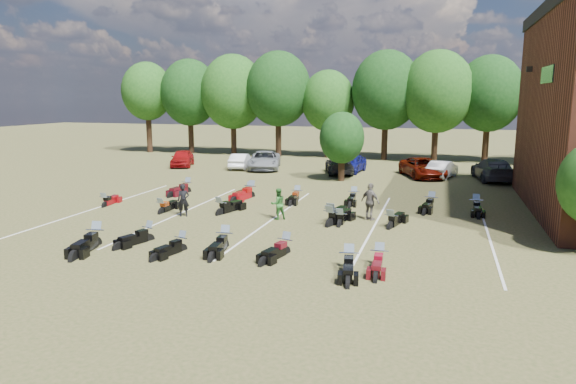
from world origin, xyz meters
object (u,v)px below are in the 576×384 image
at_px(motorcycle_14, 187,192).
at_px(person_green, 278,204).
at_px(motorcycle_0, 97,246).
at_px(car_0, 182,158).
at_px(motorcycle_7, 105,207).
at_px(person_black, 183,200).
at_px(car_4, 351,163).
at_px(person_grey, 370,202).
at_px(motorcycle_3, 225,248).

bearing_deg(motorcycle_14, person_green, -26.69).
relative_size(person_green, motorcycle_0, 0.62).
xyz_separation_m(car_0, motorcycle_7, (3.93, -16.22, -0.71)).
bearing_deg(motorcycle_7, motorcycle_14, -121.50).
bearing_deg(person_black, motorcycle_7, 146.97).
height_order(car_4, person_green, person_green).
distance_m(car_0, motorcycle_7, 16.71).
bearing_deg(car_4, car_0, -170.65).
relative_size(person_black, motorcycle_7, 0.82).
distance_m(car_4, person_grey, 16.23).
bearing_deg(motorcycle_0, person_green, 37.96).
bearing_deg(car_4, motorcycle_0, -98.59).
xyz_separation_m(person_grey, motorcycle_3, (-4.92, -6.41, -0.92)).
distance_m(car_4, motorcycle_14, 14.49).
bearing_deg(person_green, car_4, -132.72).
relative_size(car_0, person_black, 2.56).
relative_size(person_grey, motorcycle_7, 0.92).
xyz_separation_m(person_black, person_grey, (9.16, 1.90, 0.10)).
height_order(car_4, person_grey, person_grey).
bearing_deg(person_grey, motorcycle_7, 35.89).
relative_size(car_0, person_green, 2.69).
relative_size(car_0, motorcycle_14, 1.77).
relative_size(car_4, motorcycle_7, 2.11).
distance_m(car_0, person_grey, 23.76).
distance_m(person_black, motorcycle_3, 6.24).
bearing_deg(car_0, person_grey, -59.41).
bearing_deg(motorcycle_7, person_grey, 177.07).
height_order(motorcycle_7, motorcycle_14, motorcycle_14).
height_order(person_black, person_green, person_black).
xyz_separation_m(car_4, motorcycle_3, (-1.26, -22.22, -0.72)).
xyz_separation_m(motorcycle_3, motorcycle_14, (-7.17, 10.46, 0.00)).
distance_m(person_grey, motorcycle_7, 14.48).
bearing_deg(person_grey, motorcycle_3, 83.90).
bearing_deg(motorcycle_3, person_grey, 46.06).
bearing_deg(motorcycle_0, person_black, 70.35).
bearing_deg(motorcycle_3, motorcycle_0, -172.36).
bearing_deg(person_black, motorcycle_14, 91.60).
distance_m(person_black, motorcycle_0, 5.91).
xyz_separation_m(person_green, motorcycle_3, (-0.55, -5.25, -0.78)).
xyz_separation_m(person_grey, motorcycle_0, (-10.02, -7.69, -0.92)).
relative_size(car_4, person_grey, 2.29).
bearing_deg(motorcycle_14, car_4, 61.70).
bearing_deg(motorcycle_7, car_0, -83.77).
distance_m(person_black, motorcycle_14, 6.68).
height_order(car_0, motorcycle_7, car_0).
xyz_separation_m(car_4, person_black, (-5.50, -17.71, 0.10)).
xyz_separation_m(car_0, car_4, (14.68, 0.72, 0.00)).
xyz_separation_m(motorcycle_0, motorcycle_14, (-2.07, 11.74, 0.00)).
height_order(car_4, motorcycle_0, car_4).
bearing_deg(motorcycle_0, motorcycle_7, 112.60).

